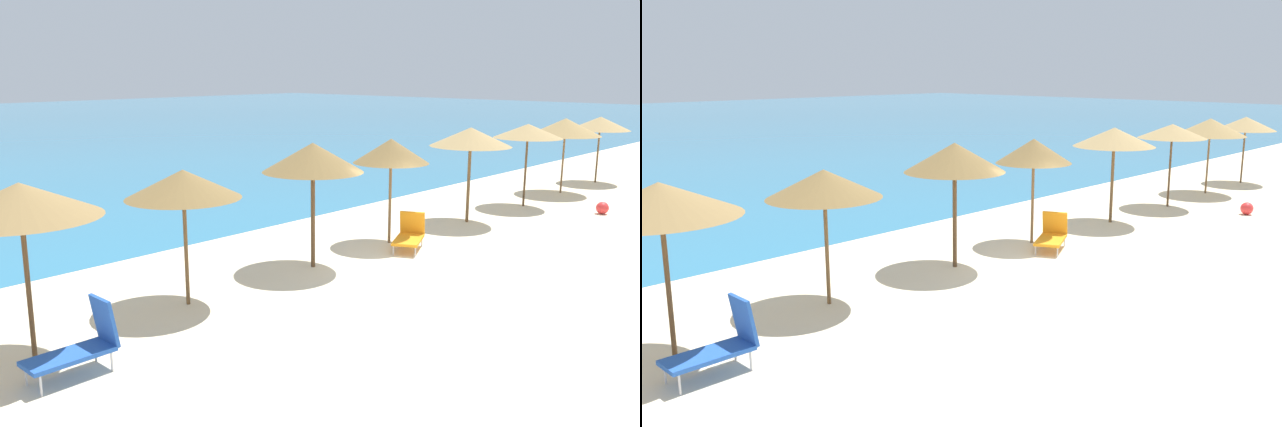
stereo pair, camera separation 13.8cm
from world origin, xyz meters
TOP-DOWN VIEW (x-y plane):
  - ground_plane at (0.00, 0.00)m, footprint 160.00×160.00m
  - beach_umbrella_2 at (-8.27, 1.90)m, footprint 2.47×2.47m
  - beach_umbrella_3 at (-5.05, 2.23)m, footprint 2.23×2.23m
  - beach_umbrella_4 at (-1.51, 2.18)m, footprint 2.34×2.34m
  - beach_umbrella_5 at (1.48, 2.22)m, footprint 1.99×1.99m
  - beach_umbrella_6 at (5.08, 2.00)m, footprint 2.42×2.42m
  - beach_umbrella_7 at (8.50, 1.86)m, footprint 2.24×2.24m
  - beach_umbrella_8 at (11.77, 1.99)m, footprint 2.56×2.56m
  - beach_umbrella_9 at (15.03, 1.94)m, footprint 2.33×2.33m
  - lounge_chair_2 at (1.33, 1.45)m, footprint 1.44×1.14m
  - lounge_chair_3 at (-7.99, 0.86)m, footprint 1.36×0.58m
  - beach_ball at (9.04, -0.58)m, footprint 0.40×0.40m

SIDE VIEW (x-z plane):
  - ground_plane at x=0.00m, z-range 0.00..0.00m
  - beach_ball at x=9.04m, z-range 0.00..0.40m
  - lounge_chair_2 at x=1.33m, z-range -0.08..0.84m
  - lounge_chair_3 at x=-7.99m, z-range -0.09..1.05m
  - beach_umbrella_9 at x=15.03m, z-range 1.07..3.75m
  - beach_umbrella_3 at x=-5.05m, z-range 1.06..3.75m
  - beach_umbrella_8 at x=11.77m, z-range 1.07..3.86m
  - beach_umbrella_5 at x=1.48m, z-range 1.07..3.86m
  - beach_umbrella_7 at x=8.50m, z-range 1.15..3.93m
  - beach_umbrella_6 at x=5.08m, z-range 1.15..4.01m
  - beach_umbrella_4 at x=-1.51m, z-range 1.12..4.04m
  - beach_umbrella_2 at x=-8.27m, z-range 1.16..4.04m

